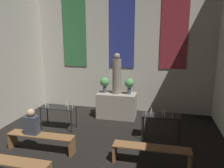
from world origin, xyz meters
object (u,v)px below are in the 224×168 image
at_px(pew_back_left, 41,139).
at_px(altar, 117,105).
at_px(candle_rack_right, 161,118).
at_px(pew_back_right, 151,152).
at_px(statue, 117,75).
at_px(person_seated, 32,123).
at_px(flower_vase_right, 129,84).
at_px(candle_rack_left, 59,110).
at_px(flower_vase_left, 105,83).
at_px(pew_third_left, 9,166).

bearing_deg(pew_back_left, altar, 63.55).
xyz_separation_m(candle_rack_right, pew_back_right, (-0.20, -1.46, -0.32)).
bearing_deg(altar, pew_back_right, -63.55).
distance_m(statue, person_seated, 3.54).
xyz_separation_m(statue, pew_back_right, (1.48, -2.97, -1.32)).
height_order(candle_rack_right, pew_back_right, candle_rack_right).
bearing_deg(flower_vase_right, candle_rack_left, -145.05).
relative_size(altar, flower_vase_right, 2.46).
bearing_deg(candle_rack_right, flower_vase_right, 128.63).
distance_m(statue, flower_vase_left, 0.57).
distance_m(pew_third_left, pew_back_right, 3.22).
xyz_separation_m(flower_vase_left, pew_back_right, (1.95, -2.97, -1.00)).
height_order(statue, flower_vase_right, statue).
relative_size(statue, flower_vase_right, 2.56).
bearing_deg(flower_vase_right, altar, 180.00).
distance_m(altar, pew_back_left, 3.32).
distance_m(flower_vase_left, pew_third_left, 4.48).
bearing_deg(flower_vase_right, pew_third_left, -114.68).
relative_size(flower_vase_left, candle_rack_right, 0.52).
relative_size(pew_back_right, person_seated, 2.60).
xyz_separation_m(altar, pew_third_left, (-1.48, -4.25, -0.14)).
bearing_deg(pew_third_left, candle_rack_left, 94.15).
xyz_separation_m(altar, person_seated, (-1.73, -2.97, 0.32)).
bearing_deg(statue, candle_rack_left, -138.10).
bearing_deg(person_seated, candle_rack_left, 88.07).
relative_size(candle_rack_left, person_seated, 1.60).
relative_size(statue, pew_third_left, 0.82).
bearing_deg(statue, flower_vase_right, -0.00).
distance_m(flower_vase_left, flower_vase_right, 0.95).
height_order(pew_back_left, person_seated, person_seated).
bearing_deg(flower_vase_left, person_seated, -112.83).
bearing_deg(candle_rack_right, flower_vase_left, 145.05).
relative_size(candle_rack_right, pew_third_left, 0.61).
relative_size(flower_vase_left, flower_vase_right, 1.00).
height_order(altar, flower_vase_right, flower_vase_right).
bearing_deg(statue, pew_back_right, -63.55).
bearing_deg(statue, flower_vase_left, -180.00).
height_order(pew_third_left, pew_back_left, same).
bearing_deg(pew_third_left, candle_rack_right, 41.01).
relative_size(candle_rack_right, pew_back_left, 0.61).
height_order(altar, person_seated, person_seated).
relative_size(flower_vase_right, pew_back_right, 0.32).
bearing_deg(altar, person_seated, -120.16).
bearing_deg(candle_rack_left, person_seated, -91.93).
height_order(pew_back_left, pew_back_right, same).
bearing_deg(flower_vase_right, candle_rack_right, -51.37).
height_order(statue, person_seated, statue).
xyz_separation_m(flower_vase_right, pew_back_left, (-1.95, -2.97, -1.00)).
bearing_deg(person_seated, statue, 59.84).
height_order(altar, pew_back_left, altar).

